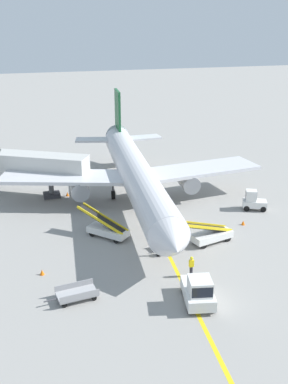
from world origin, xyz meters
TOP-DOWN VIEW (x-y plane):
  - ground_plane at (0.00, 0.00)m, footprint 300.00×300.00m
  - taxi_line_yellow at (1.56, 5.00)m, footprint 8.87×79.57m
  - airliner at (1.62, 13.44)m, footprint 28.45×35.34m
  - jet_bridge at (-9.57, 19.21)m, footprint 12.42×8.51m
  - pushback_tug at (0.77, -5.81)m, footprint 2.61×3.92m
  - baggage_tug_near_wing at (12.83, 8.08)m, footprint 2.72×2.17m
  - belt_loader_forward_hold at (5.49, 2.50)m, footprint 5.16×2.38m
  - belt_loader_aft_hold at (-3.04, 6.21)m, footprint 4.30×4.53m
  - baggage_cart_loaded at (-7.19, -2.92)m, footprint 3.83×1.88m
  - ground_crew_marshaller at (1.67, -2.35)m, footprint 0.36×0.24m
  - safety_cone_nose_right at (-5.12, 17.52)m, footprint 0.36×0.36m
  - safety_cone_wingtip_left at (10.04, 4.94)m, footprint 0.36×0.36m
  - safety_cone_wingtip_right at (-9.27, 1.16)m, footprint 0.36×0.36m

SIDE VIEW (x-z plane):
  - ground_plane at x=0.00m, z-range 0.00..0.00m
  - taxi_line_yellow at x=1.56m, z-range 0.00..0.01m
  - safety_cone_nose_right at x=-5.12m, z-range 0.00..0.44m
  - safety_cone_wingtip_left at x=10.04m, z-range 0.00..0.44m
  - safety_cone_wingtip_right at x=-9.27m, z-range 0.00..0.44m
  - baggage_cart_loaded at x=-7.19m, z-range 0.00..0.94m
  - belt_loader_forward_hold at x=5.49m, z-range -0.52..2.07m
  - belt_loader_aft_hold at x=-3.04m, z-range -0.52..2.07m
  - ground_crew_marshaller at x=1.67m, z-range 0.06..1.76m
  - baggage_tug_near_wing at x=12.83m, z-range -0.12..1.98m
  - pushback_tug at x=0.77m, z-range -0.11..2.09m
  - airliner at x=1.62m, z-range -1.63..8.47m
  - jet_bridge at x=-9.57m, z-range 1.12..5.97m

